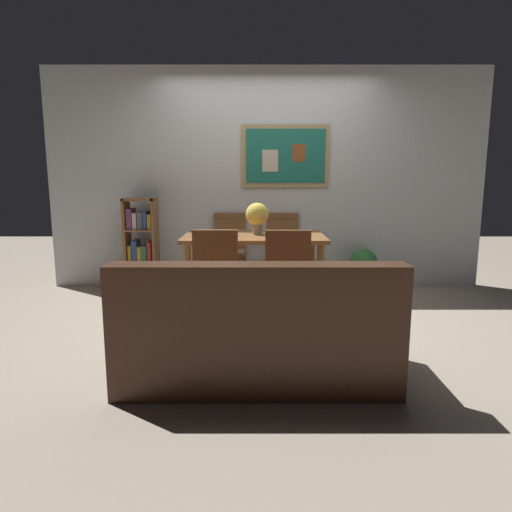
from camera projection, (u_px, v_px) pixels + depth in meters
The scene contains 12 objects.
ground_plane at pixel (270, 321), 4.34m from camera, with size 12.00×12.00×0.00m, color tan.
wall_back_with_painting at pixel (268, 180), 5.50m from camera, with size 5.20×0.14×2.60m.
dining_table at pixel (255, 245), 4.68m from camera, with size 1.42×0.87×0.76m.
dining_chair_near_right at pixel (288, 272), 3.96m from camera, with size 0.40×0.41×0.91m.
dining_chair_near_left at pixel (218, 271), 3.98m from camera, with size 0.40×0.41×0.91m.
dining_chair_far_right at pixel (284, 245), 5.46m from camera, with size 0.40×0.41×0.91m.
dining_chair_far_left at pixel (231, 245), 5.46m from camera, with size 0.40×0.41×0.91m.
leather_couch at pixel (257, 334), 3.06m from camera, with size 1.80×0.84×0.84m.
bookshelf at pixel (143, 248), 5.35m from camera, with size 0.36×0.28×1.10m.
potted_ivy at pixel (365, 269), 5.43m from camera, with size 0.32×0.33×0.55m.
flower_vase at pixel (258, 216), 4.69m from camera, with size 0.24×0.23×0.32m.
tv_remote at pixel (277, 236), 4.47m from camera, with size 0.15×0.14×0.02m.
Camera 1 is at (-0.12, -4.16, 1.36)m, focal length 32.20 mm.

